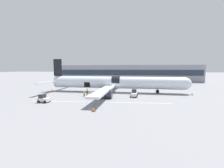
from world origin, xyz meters
TOP-DOWN VIEW (x-y plane):
  - ground_plane at (0.00, 0.00)m, footprint 500.00×500.00m
  - apron_marking_line at (-2.07, -11.37)m, footprint 29.31×2.61m
  - terminal_strip at (0.00, 42.96)m, footprint 76.60×10.44m
  - airplane at (-0.79, 2.06)m, footprint 41.26×37.82m
  - baggage_tug_lead at (5.03, -4.18)m, footprint 1.89×2.97m
  - baggage_tug_mid at (-13.11, -13.43)m, footprint 2.56×2.07m
  - baggage_cart_loading at (-4.86, -3.93)m, footprint 4.20×2.46m
  - ground_crew_loader_a at (-1.70, -3.41)m, footprint 0.57×0.57m
  - ground_crew_loader_b at (-7.18, -5.90)m, footprint 0.45×0.54m
  - ground_crew_driver at (-7.73, -1.94)m, footprint 0.40×0.57m
  - ground_crew_supervisor at (-2.13, -5.13)m, footprint 0.57×0.59m
  - suitcase_on_tarmac_upright at (-6.27, -6.27)m, footprint 0.40×0.34m
  - safety_cone_nose at (19.90, 0.47)m, footprint 0.53×0.53m
  - safety_cone_engine_left at (-1.14, -18.07)m, footprint 0.59×0.59m
  - safety_cone_wingtip at (-0.32, -7.69)m, footprint 0.49×0.49m
  - safety_cone_tail at (-19.81, 0.70)m, footprint 0.58×0.58m

SIDE VIEW (x-z plane):
  - ground_plane at x=0.00m, z-range 0.00..0.00m
  - apron_marking_line at x=-2.07m, z-range 0.00..0.01m
  - safety_cone_nose at x=19.90m, z-range -0.02..0.65m
  - safety_cone_wingtip at x=-0.32m, z-range -0.02..0.68m
  - safety_cone_engine_left at x=-1.14m, z-range -0.02..0.71m
  - safety_cone_tail at x=-19.81m, z-range -0.02..0.76m
  - suitcase_on_tarmac_upright at x=-6.27m, z-range -0.05..0.80m
  - baggage_cart_loading at x=-4.86m, z-range -0.01..1.03m
  - baggage_tug_mid at x=-13.11m, z-range -0.14..1.50m
  - baggage_tug_lead at x=5.03m, z-range -0.15..1.65m
  - ground_crew_loader_b at x=-7.18m, z-range 0.04..1.59m
  - ground_crew_driver at x=-7.73m, z-range 0.04..1.68m
  - ground_crew_loader_a at x=-1.70m, z-range 0.05..1.82m
  - ground_crew_supervisor at x=-2.13m, z-range 0.05..1.85m
  - airplane at x=-0.79m, z-range -2.14..7.63m
  - terminal_strip at x=0.00m, z-range 0.00..8.71m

